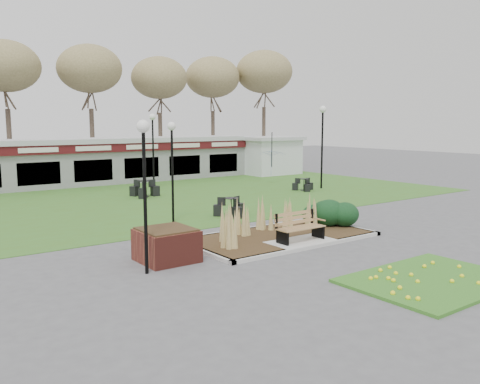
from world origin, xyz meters
TOP-DOWN VIEW (x-y plane):
  - ground at (0.00, 0.00)m, footprint 100.00×100.00m
  - lawn at (0.00, 12.00)m, footprint 34.00×16.00m
  - flower_bed at (0.00, -4.60)m, footprint 4.20×3.00m
  - planting_bed at (1.27, 1.35)m, footprint 6.75×3.40m
  - park_bench at (0.00, 0.25)m, footprint 1.70×0.66m
  - brick_planter at (-4.40, 1.00)m, footprint 1.50×1.50m
  - food_pavilion at (0.00, 19.96)m, footprint 24.60×3.40m
  - service_hut at (13.50, 18.00)m, footprint 4.40×3.40m
  - tree_backdrop at (0.00, 28.00)m, footprint 47.24×5.24m
  - lamp_post_near_left at (-5.40, 0.23)m, footprint 0.33×0.33m
  - lamp_post_mid_left at (-1.56, 5.76)m, footprint 0.33×0.33m
  - lamp_post_mid_right at (2.33, 15.12)m, footprint 0.37×0.37m
  - lamp_post_far_right at (10.53, 9.63)m, footprint 0.40×0.40m
  - bistro_set_b at (0.55, 12.73)m, footprint 1.44×1.62m
  - bistro_set_c at (1.05, 5.50)m, footprint 1.42×1.38m
  - bistro_set_d at (9.03, 9.53)m, footprint 1.18×1.28m
  - patio_umbrella at (9.51, 13.00)m, footprint 2.15×2.17m

SIDE VIEW (x-z plane):
  - ground at x=0.00m, z-range 0.00..0.00m
  - lawn at x=0.00m, z-range 0.00..0.02m
  - flower_bed at x=0.00m, z-range -0.01..0.15m
  - bistro_set_d at x=9.03m, z-range -0.09..0.59m
  - bistro_set_c at x=1.05m, z-range -0.11..0.66m
  - bistro_set_b at x=0.55m, z-range -0.12..0.74m
  - planting_bed at x=1.27m, z-range -0.27..1.00m
  - brick_planter at x=-4.40m, z-range 0.00..0.95m
  - park_bench at x=0.00m, z-range 0.12..1.05m
  - patio_umbrella at x=9.51m, z-range 0.29..2.49m
  - service_hut at x=13.50m, z-range 0.04..2.86m
  - food_pavilion at x=0.00m, z-range 0.03..2.93m
  - lamp_post_mid_left at x=-1.56m, z-range 0.90..4.84m
  - lamp_post_near_left at x=-5.40m, z-range 0.91..4.90m
  - lamp_post_mid_right at x=2.33m, z-range 1.01..5.41m
  - lamp_post_far_right at x=10.53m, z-range 1.11..5.97m
  - tree_backdrop at x=0.00m, z-range 3.18..13.54m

